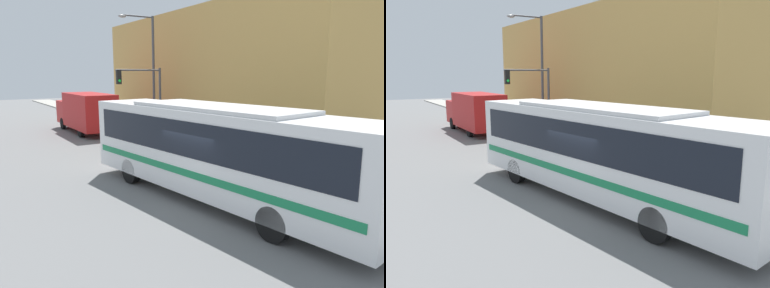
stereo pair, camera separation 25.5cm
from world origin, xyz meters
TOP-DOWN VIEW (x-y plane):
  - ground_plane at (0.00, 0.00)m, footprint 120.00×120.00m
  - sidewalk at (5.86, 20.00)m, footprint 2.72×70.00m
  - building_facade at (10.22, 13.67)m, footprint 6.00×25.34m
  - city_bus at (0.39, 0.13)m, footprint 4.01×12.42m
  - delivery_truck at (1.50, 17.85)m, footprint 2.35×7.94m
  - fire_hydrant at (5.10, 2.75)m, footprint 0.26×0.34m
  - traffic_light_pole at (4.05, 13.02)m, footprint 3.28×0.35m
  - parking_meter at (5.10, 8.29)m, footprint 0.14×0.14m
  - street_lamp at (5.04, 14.13)m, footprint 2.63×0.28m
  - pedestrian_near_corner at (6.46, 13.07)m, footprint 0.34×0.34m

SIDE VIEW (x-z plane):
  - ground_plane at x=0.00m, z-range 0.00..0.00m
  - sidewalk at x=5.86m, z-range 0.00..0.14m
  - fire_hydrant at x=5.10m, z-range 0.13..0.91m
  - parking_meter at x=5.10m, z-range 0.36..1.56m
  - pedestrian_near_corner at x=6.46m, z-range 0.15..1.90m
  - delivery_truck at x=1.50m, z-range 0.14..3.10m
  - city_bus at x=0.39m, z-range 0.26..3.61m
  - traffic_light_pole at x=4.05m, z-range 1.04..5.67m
  - building_facade at x=10.22m, z-range 0.00..8.86m
  - street_lamp at x=5.04m, z-range 0.84..9.01m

